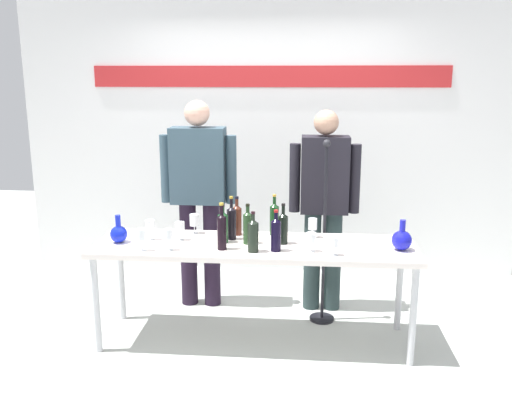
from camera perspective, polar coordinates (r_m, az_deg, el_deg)
The scene contains 25 objects.
ground_plane at distance 4.25m, azimuth -0.18°, elevation -14.47°, with size 10.00×10.00×0.00m, color #B2B9B2.
back_wall at distance 5.38m, azimuth 1.33°, elevation 8.12°, with size 4.86×0.11×3.00m.
display_table at distance 3.98m, azimuth -0.19°, elevation -5.56°, with size 2.33×0.64×0.75m.
decanter_blue_left at distance 4.10m, azimuth -14.18°, elevation -3.51°, with size 0.13×0.13×0.21m.
decanter_blue_right at distance 3.94m, azimuth 15.01°, elevation -4.13°, with size 0.14×0.14×0.22m.
presenter_left at distance 4.56m, azimuth -6.01°, elevation 0.98°, with size 0.64×0.22×1.75m.
presenter_right at distance 4.50m, azimuth 7.14°, elevation -0.04°, with size 0.57×0.22×1.68m.
wine_bottle_0 at distance 3.77m, azimuth 2.10°, elevation -3.61°, with size 0.07×0.07×0.29m.
wine_bottle_1 at distance 3.81m, azimuth -3.60°, elevation -3.26°, with size 0.06×0.06×0.34m.
wine_bottle_2 at distance 4.04m, azimuth -2.58°, elevation -2.39°, with size 0.07×0.07×0.33m.
wine_bottle_3 at distance 3.97m, azimuth -3.48°, elevation -2.83°, with size 0.08×0.08×0.29m.
wine_bottle_4 at distance 3.75m, azimuth -0.31°, elevation -3.75°, with size 0.08×0.08×0.29m.
wine_bottle_5 at distance 3.93m, azimuth -0.87°, elevation -2.87°, with size 0.07×0.07×0.30m.
wine_bottle_6 at distance 4.14m, azimuth 1.93°, elevation -2.00°, with size 0.07×0.07×0.32m.
wine_bottle_7 at distance 4.15m, azimuth -2.01°, elevation -2.07°, with size 0.07×0.07×0.30m.
wine_bottle_8 at distance 3.94m, azimuth 2.85°, elevation -2.97°, with size 0.07×0.07×0.30m.
wine_glass_left_0 at distance 3.84m, azimuth -9.16°, elevation -3.72°, with size 0.06×0.06×0.16m.
wine_glass_left_1 at distance 4.10m, azimuth -11.03°, elevation -2.71°, with size 0.07×0.07×0.15m.
wine_glass_left_2 at distance 4.21m, azimuth -6.48°, elevation -2.22°, with size 0.07×0.07×0.15m.
wine_glass_left_3 at distance 3.86m, azimuth -11.88°, elevation -3.67°, with size 0.07×0.07×0.16m.
wine_glass_left_4 at distance 4.06m, azimuth -7.97°, elevation -2.92°, with size 0.07×0.07×0.14m.
wine_glass_right_0 at distance 4.10m, azimuth 5.95°, elevation -2.66°, with size 0.07×0.07×0.15m.
wine_glass_right_1 at distance 3.73m, azimuth 8.22°, elevation -4.55°, with size 0.06×0.06×0.13m.
wine_glass_right_2 at distance 3.79m, azimuth 5.82°, elevation -4.09°, with size 0.07×0.07×0.14m.
microphone_stand at distance 4.40m, azimuth 7.06°, elevation -6.64°, with size 0.20×0.20×1.47m.
Camera 1 is at (0.34, -3.75, 1.96)m, focal length 38.22 mm.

